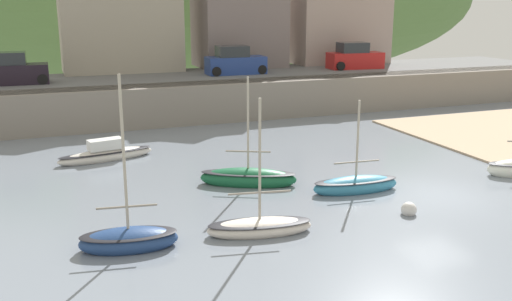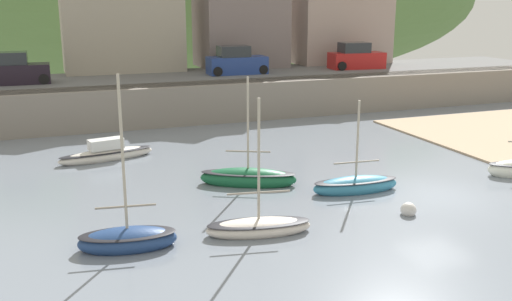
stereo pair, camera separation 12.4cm
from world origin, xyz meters
TOP-DOWN VIEW (x-y plane):
  - quay_seawall at (0.00, 17.50)m, footprint 48.00×9.40m
  - waterfront_building_left at (-8.51, 25.20)m, footprint 8.63×4.40m
  - waterfront_building_right at (8.98, 25.20)m, footprint 8.05×4.65m
  - fishing_boat_green at (-12.16, -0.77)m, footprint 3.16×1.72m
  - sailboat_nearest_shore at (-11.63, 9.82)m, footprint 4.69×1.90m
  - rowboat_small_beached at (-6.59, 3.83)m, footprint 4.09×2.78m
  - sailboat_tall_mast at (-2.88, 1.52)m, footprint 3.66×1.39m
  - sailboat_blue_trim at (-7.99, -1.11)m, footprint 3.61×1.71m
  - parked_car_near_slipway at (-15.82, 20.70)m, footprint 4.14×1.82m
  - parked_car_by_wall at (-1.44, 20.70)m, footprint 4.13×1.82m
  - parked_car_end_of_row at (8.06, 20.70)m, footprint 4.22×2.01m
  - mooring_buoy at (-2.40, -1.36)m, footprint 0.56×0.56m

SIDE VIEW (x-z plane):
  - mooring_buoy at x=-2.40m, z-range -0.11..0.45m
  - sailboat_blue_trim at x=-7.99m, z-range -2.07..2.55m
  - sailboat_tall_mast at x=-2.88m, z-range -1.66..2.20m
  - sailboat_nearest_shore at x=-11.63m, z-range -0.30..0.87m
  - fishing_boat_green at x=-12.16m, z-range -2.48..3.06m
  - rowboat_small_beached at x=-6.59m, z-range -2.04..2.64m
  - quay_seawall at x=0.00m, z-range 0.16..2.56m
  - parked_car_near_slipway at x=-15.82m, z-range 2.23..4.18m
  - parked_car_by_wall at x=-1.44m, z-range 2.23..4.18m
  - parked_car_end_of_row at x=8.06m, z-range 2.23..4.18m
  - waterfront_building_right at x=8.98m, z-range 2.50..11.72m
  - waterfront_building_left at x=-8.51m, z-range 2.48..12.34m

